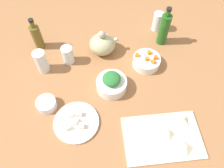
# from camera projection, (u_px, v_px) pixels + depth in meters

# --- Properties ---
(tabletop) EXTENTS (1.90, 1.90, 0.03)m
(tabletop) POSITION_uv_depth(u_px,v_px,m) (112.00, 91.00, 1.10)
(tabletop) COLOR #99653E
(tabletop) RESTS_ON ground
(cutting_board) EXTENTS (0.35, 0.25, 0.01)m
(cutting_board) POSITION_uv_depth(u_px,v_px,m) (162.00, 137.00, 0.95)
(cutting_board) COLOR silver
(cutting_board) RESTS_ON tabletop
(plate_tofu) EXTENTS (0.20, 0.20, 0.01)m
(plate_tofu) POSITION_uv_depth(u_px,v_px,m) (76.00, 122.00, 0.99)
(plate_tofu) COLOR white
(plate_tofu) RESTS_ON tabletop
(bowl_greens) EXTENTS (0.15, 0.15, 0.06)m
(bowl_greens) POSITION_uv_depth(u_px,v_px,m) (112.00, 85.00, 1.07)
(bowl_greens) COLOR white
(bowl_greens) RESTS_ON tabletop
(bowl_carrots) EXTENTS (0.14, 0.14, 0.05)m
(bowl_carrots) POSITION_uv_depth(u_px,v_px,m) (146.00, 61.00, 1.16)
(bowl_carrots) COLOR white
(bowl_carrots) RESTS_ON tabletop
(bowl_small_side) EXTENTS (0.09, 0.09, 0.04)m
(bowl_small_side) POSITION_uv_depth(u_px,v_px,m) (47.00, 104.00, 1.02)
(bowl_small_side) COLOR white
(bowl_small_side) RESTS_ON tabletop
(teapot) EXTENTS (0.16, 0.13, 0.15)m
(teapot) POSITION_uv_depth(u_px,v_px,m) (103.00, 44.00, 1.18)
(teapot) COLOR #B5B085
(teapot) RESTS_ON tabletop
(bottle_0) EXTENTS (0.05, 0.05, 0.23)m
(bottle_0) POSITION_uv_depth(u_px,v_px,m) (164.00, 29.00, 1.19)
(bottle_0) COLOR #225E1E
(bottle_0) RESTS_ON tabletop
(bottle_1) EXTENTS (0.05, 0.05, 0.19)m
(bottle_1) POSITION_uv_depth(u_px,v_px,m) (37.00, 36.00, 1.18)
(bottle_1) COLOR brown
(bottle_1) RESTS_ON tabletop
(drinking_glass_0) EXTENTS (0.06, 0.06, 0.13)m
(drinking_glass_0) POSITION_uv_depth(u_px,v_px,m) (41.00, 62.00, 1.11)
(drinking_glass_0) COLOR white
(drinking_glass_0) RESTS_ON tabletop
(drinking_glass_1) EXTENTS (0.06, 0.06, 0.11)m
(drinking_glass_1) POSITION_uv_depth(u_px,v_px,m) (158.00, 22.00, 1.28)
(drinking_glass_1) COLOR white
(drinking_glass_1) RESTS_ON tabletop
(drinking_glass_2) EXTENTS (0.06, 0.06, 0.10)m
(drinking_glass_2) POSITION_uv_depth(u_px,v_px,m) (68.00, 55.00, 1.15)
(drinking_glass_2) COLOR white
(drinking_glass_2) RESTS_ON tabletop
(carrot_cube_0) EXTENTS (0.02, 0.02, 0.02)m
(carrot_cube_0) POSITION_uv_depth(u_px,v_px,m) (156.00, 57.00, 1.13)
(carrot_cube_0) COLOR orange
(carrot_cube_0) RESTS_ON bowl_carrots
(carrot_cube_1) EXTENTS (0.03, 0.03, 0.02)m
(carrot_cube_1) POSITION_uv_depth(u_px,v_px,m) (153.00, 62.00, 1.11)
(carrot_cube_1) COLOR orange
(carrot_cube_1) RESTS_ON bowl_carrots
(carrot_cube_2) EXTENTS (0.02, 0.02, 0.02)m
(carrot_cube_2) POSITION_uv_depth(u_px,v_px,m) (137.00, 55.00, 1.14)
(carrot_cube_2) COLOR orange
(carrot_cube_2) RESTS_ON bowl_carrots
(carrot_cube_3) EXTENTS (0.02, 0.02, 0.02)m
(carrot_cube_3) POSITION_uv_depth(u_px,v_px,m) (147.00, 59.00, 1.12)
(carrot_cube_3) COLOR orange
(carrot_cube_3) RESTS_ON bowl_carrots
(carrot_cube_4) EXTENTS (0.02, 0.02, 0.02)m
(carrot_cube_4) POSITION_uv_depth(u_px,v_px,m) (149.00, 52.00, 1.15)
(carrot_cube_4) COLOR orange
(carrot_cube_4) RESTS_ON bowl_carrots
(chopped_greens_mound) EXTENTS (0.12, 0.12, 0.04)m
(chopped_greens_mound) POSITION_uv_depth(u_px,v_px,m) (112.00, 79.00, 1.03)
(chopped_greens_mound) COLOR #286F32
(chopped_greens_mound) RESTS_ON bowl_greens
(tofu_cube_0) EXTENTS (0.03, 0.03, 0.02)m
(tofu_cube_0) POSITION_uv_depth(u_px,v_px,m) (82.00, 126.00, 0.96)
(tofu_cube_0) COLOR white
(tofu_cube_0) RESTS_ON plate_tofu
(tofu_cube_1) EXTENTS (0.03, 0.03, 0.02)m
(tofu_cube_1) POSITION_uv_depth(u_px,v_px,m) (75.00, 121.00, 0.97)
(tofu_cube_1) COLOR #FAE4CF
(tofu_cube_1) RESTS_ON plate_tofu
(tofu_cube_2) EXTENTS (0.03, 0.03, 0.02)m
(tofu_cube_2) POSITION_uv_depth(u_px,v_px,m) (80.00, 114.00, 0.99)
(tofu_cube_2) COLOR white
(tofu_cube_2) RESTS_ON plate_tofu
(tofu_cube_3) EXTENTS (0.03, 0.03, 0.02)m
(tofu_cube_3) POSITION_uv_depth(u_px,v_px,m) (68.00, 127.00, 0.96)
(tofu_cube_3) COLOR white
(tofu_cube_3) RESTS_ON plate_tofu
(tofu_cube_4) EXTENTS (0.02, 0.02, 0.02)m
(tofu_cube_4) POSITION_uv_depth(u_px,v_px,m) (71.00, 115.00, 0.99)
(tofu_cube_4) COLOR silver
(tofu_cube_4) RESTS_ON plate_tofu
(dumpling_0) EXTENTS (0.07, 0.07, 0.03)m
(dumpling_0) POSITION_uv_depth(u_px,v_px,m) (183.00, 120.00, 0.98)
(dumpling_0) COLOR beige
(dumpling_0) RESTS_ON cutting_board
(dumpling_1) EXTENTS (0.06, 0.06, 0.03)m
(dumpling_1) POSITION_uv_depth(u_px,v_px,m) (169.00, 133.00, 0.94)
(dumpling_1) COLOR beige
(dumpling_1) RESTS_ON cutting_board
(dumpling_2) EXTENTS (0.06, 0.06, 0.03)m
(dumpling_2) POSITION_uv_depth(u_px,v_px,m) (186.00, 147.00, 0.91)
(dumpling_2) COLOR beige
(dumpling_2) RESTS_ON cutting_board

